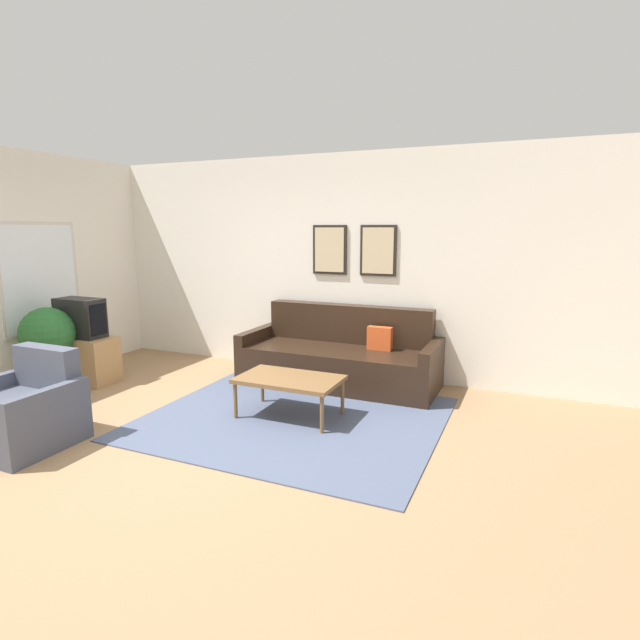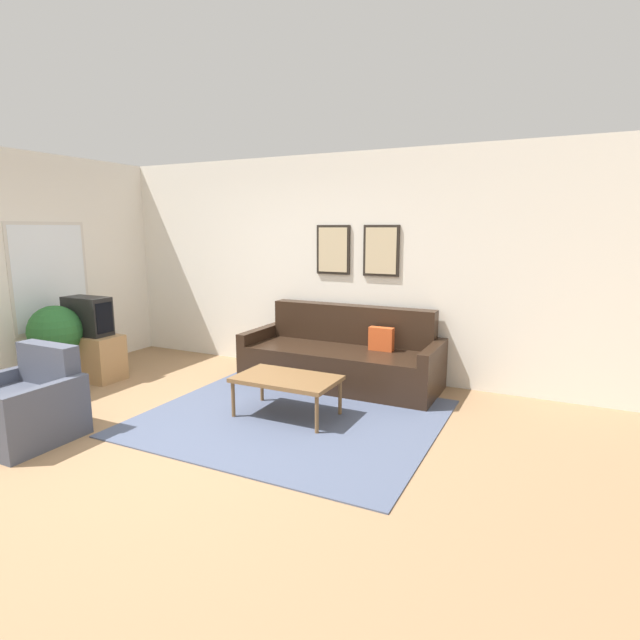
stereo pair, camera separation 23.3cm
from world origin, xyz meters
TOP-DOWN VIEW (x-y plane):
  - ground_plane at (0.00, 0.00)m, footprint 16.00×16.00m
  - area_rug at (0.75, 0.95)m, footprint 2.75×2.36m
  - wall_back at (0.01, 2.63)m, footprint 8.00×0.09m
  - wall_left_window at (-2.71, 0.61)m, footprint 0.08×8.00m
  - couch at (0.76, 2.17)m, footprint 2.29×0.90m
  - coffee_table at (0.70, 0.97)m, footprint 0.98×0.59m
  - tv_stand at (-2.08, 1.02)m, footprint 0.80×0.40m
  - tv at (-2.08, 1.02)m, footprint 0.58×0.28m
  - armchair at (-1.10, -0.48)m, footprint 0.82×0.76m
  - potted_plant_tall at (-2.23, 0.69)m, footprint 0.60×0.60m
  - potted_plant_by_window at (-2.34, 1.18)m, footprint 0.41×0.41m
  - potted_plant_small at (-2.35, 1.19)m, footprint 0.44×0.44m

SIDE VIEW (x-z plane):
  - ground_plane at x=0.00m, z-range 0.00..0.00m
  - area_rug at x=0.75m, z-range 0.00..0.01m
  - tv_stand at x=-2.08m, z-range 0.00..0.54m
  - armchair at x=-1.10m, z-range -0.12..0.67m
  - couch at x=0.76m, z-range -0.14..0.75m
  - coffee_table at x=0.70m, z-range 0.17..0.57m
  - potted_plant_by_window at x=-2.34m, z-range 0.06..0.73m
  - potted_plant_small at x=-2.35m, z-range 0.11..0.86m
  - potted_plant_tall at x=-2.23m, z-range 0.12..1.06m
  - tv at x=-2.08m, z-range 0.54..1.01m
  - wall_left_window at x=-2.71m, z-range 0.00..2.70m
  - wall_back at x=0.01m, z-range 0.00..2.70m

